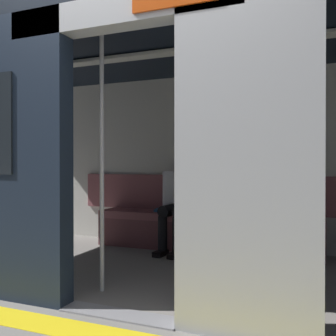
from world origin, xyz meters
TOP-DOWN VIEW (x-y plane):
  - ground_plane at (0.00, 0.00)m, footprint 60.00×60.00m
  - platform_edge_strip at (0.00, 0.30)m, footprint 8.00×0.24m
  - train_car at (0.05, -1.09)m, footprint 6.40×2.53m
  - bench_seat at (0.00, -2.02)m, footprint 2.66×0.44m
  - person_seated at (0.25, -1.97)m, footprint 0.55×0.70m
  - handbag at (-0.24, -2.05)m, footprint 0.26×0.15m
  - book at (0.57, -2.10)m, footprint 0.19×0.24m
  - grab_pole_door at (0.37, -0.38)m, footprint 0.04×0.04m

SIDE VIEW (x-z plane):
  - ground_plane at x=0.00m, z-range 0.00..0.00m
  - platform_edge_strip at x=0.00m, z-range 0.00..0.01m
  - bench_seat at x=0.00m, z-range 0.12..0.56m
  - book at x=0.57m, z-range 0.44..0.47m
  - handbag at x=-0.24m, z-range 0.44..0.61m
  - person_seated at x=0.25m, z-range 0.08..1.24m
  - grab_pole_door at x=0.37m, z-range 0.00..2.12m
  - train_car at x=0.05m, z-range 0.34..2.60m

